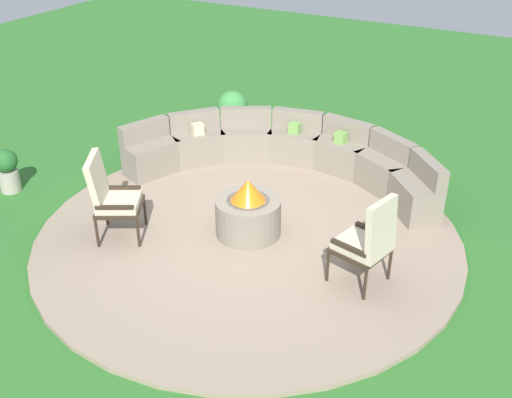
% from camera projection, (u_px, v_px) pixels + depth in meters
% --- Properties ---
extents(ground_plane, '(24.00, 24.00, 0.00)m').
position_uv_depth(ground_plane, '(248.00, 237.00, 7.64)').
color(ground_plane, '#2D6B28').
extents(patio_circle, '(5.30, 5.30, 0.06)m').
position_uv_depth(patio_circle, '(248.00, 235.00, 7.62)').
color(patio_circle, gray).
rests_on(patio_circle, ground_plane).
extents(fire_pit, '(0.82, 0.82, 0.75)m').
position_uv_depth(fire_pit, '(248.00, 213.00, 7.46)').
color(fire_pit, gray).
rests_on(fire_pit, patio_circle).
extents(curved_stone_bench, '(4.52, 2.15, 0.77)m').
position_uv_depth(curved_stone_bench, '(287.00, 154.00, 8.91)').
color(curved_stone_bench, gray).
rests_on(curved_stone_bench, patio_circle).
extents(lounge_chair_front_left, '(0.74, 0.75, 1.10)m').
position_uv_depth(lounge_chair_front_left, '(111.00, 196.00, 7.29)').
color(lounge_chair_front_left, '#2D2319').
rests_on(lounge_chair_front_left, patio_circle).
extents(lounge_chair_front_right, '(0.65, 0.63, 1.08)m').
position_uv_depth(lounge_chair_front_right, '(368.00, 240.00, 6.43)').
color(lounge_chair_front_right, '#2D2319').
rests_on(lounge_chair_front_right, patio_circle).
extents(potted_plant_0, '(0.34, 0.34, 0.64)m').
position_uv_depth(potted_plant_0, '(7.00, 169.00, 8.54)').
color(potted_plant_0, '#A89E8E').
rests_on(potted_plant_0, ground_plane).
extents(potted_plant_2, '(0.53, 0.53, 0.74)m').
position_uv_depth(potted_plant_2, '(233.00, 110.00, 10.39)').
color(potted_plant_2, '#A89E8E').
rests_on(potted_plant_2, ground_plane).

